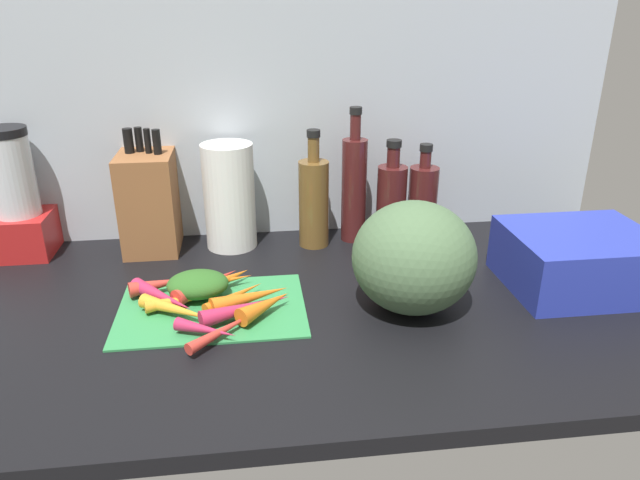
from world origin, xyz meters
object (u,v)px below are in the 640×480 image
bottle_1 (354,187)px  carrot_9 (183,300)px  carrot_1 (265,305)px  carrot_12 (226,329)px  carrot_6 (161,284)px  bottle_3 (422,202)px  carrot_8 (206,330)px  paper_towel_roll (229,196)px  carrot_3 (208,284)px  winter_squash (414,257)px  carrot_0 (235,295)px  carrot_4 (251,297)px  bottle_2 (391,201)px  carrot_11 (179,310)px  cutting_board (212,308)px  carrot_2 (212,283)px  blender_appliance (17,202)px  dish_rack (578,260)px  carrot_10 (246,308)px  knife_block (150,201)px  carrot_5 (162,297)px  carrot_7 (225,280)px  bottle_0 (314,201)px

bottle_1 → carrot_9: bearing=-141.7°
carrot_1 → carrot_12: (-7.11, -6.26, -0.71)cm
carrot_6 → bottle_3: 64.03cm
carrot_8 → paper_towel_roll: (4.02, 41.44, 10.32)cm
carrot_3 → winter_squash: winter_squash is taller
carrot_0 → carrot_4: carrot_4 is taller
carrot_12 → bottle_2: bottle_2 is taller
carrot_6 → carrot_11: carrot_6 is taller
cutting_board → carrot_2: carrot_2 is taller
carrot_11 → blender_appliance: size_ratio=0.57×
winter_squash → bottle_3: bearing=70.9°
carrot_9 → dish_rack: (79.31, -0.11, 3.88)cm
carrot_0 → carrot_6: 15.83cm
carrot_4 → cutting_board: bearing=175.8°
carrot_10 → blender_appliance: blender_appliance is taller
carrot_0 → bottle_3: bottle_3 is taller
winter_squash → carrot_2: bearing=164.5°
carrot_6 → knife_block: 26.42cm
carrot_0 → bottle_1: (28.61, 29.67, 11.30)cm
carrot_3 → carrot_9: bearing=-130.6°
carrot_8 → carrot_10: size_ratio=0.66×
carrot_6 → winter_squash: winter_squash is taller
carrot_10 → paper_towel_roll: (-3.04, 35.38, 9.90)cm
paper_towel_roll → carrot_4: bearing=-82.9°
knife_block → bottle_1: size_ratio=0.88×
carrot_1 → carrot_5: carrot_1 is taller
carrot_8 → carrot_9: 12.44cm
carrot_11 → dish_rack: size_ratio=0.59×
carrot_10 → blender_appliance: size_ratio=0.60×
cutting_board → carrot_1: size_ratio=2.90×
carrot_7 → carrot_10: carrot_10 is taller
carrot_4 → blender_appliance: blender_appliance is taller
carrot_12 → carrot_8: bearing=-178.0°
carrot_1 → blender_appliance: 65.50cm
carrot_6 → carrot_8: 20.57cm
carrot_1 → bottle_0: bearing=68.7°
bottle_1 → carrot_2: bearing=-143.4°
knife_block → bottle_3: size_ratio=1.20×
carrot_0 → carrot_6: carrot_6 is taller
cutting_board → carrot_10: (6.58, -4.44, 2.05)cm
carrot_8 → bottle_0: (23.55, 39.65, 8.93)cm
paper_towel_roll → bottle_3: bearing=-1.9°
carrot_9 → carrot_4: bearing=-6.5°
winter_squash → bottle_3: 35.21cm
cutting_board → carrot_4: (7.45, -0.55, 2.13)cm
carrot_7 → carrot_9: bearing=-139.7°
carrot_5 → bottle_0: bottle_0 is taller
cutting_board → carrot_4: carrot_4 is taller
bottle_1 → carrot_6: bearing=-151.3°
dish_rack → paper_towel_roll: bearing=156.8°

